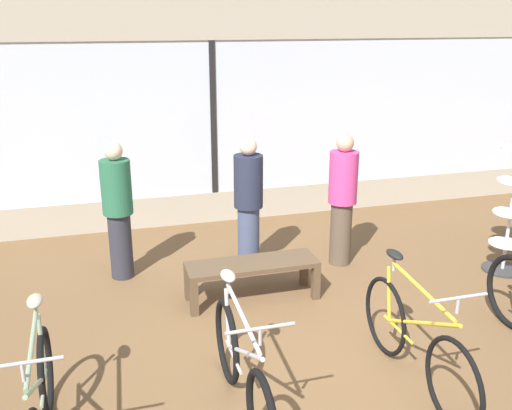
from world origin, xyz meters
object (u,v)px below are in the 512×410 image
bicycle_right (415,341)px  customer_mid_floor (118,209)px  customer_by_window (342,198)px  customer_near_rack (248,202)px  display_bench (252,269)px  bicycle_left (242,372)px  accessory_rack (510,218)px  bicycle_far_left (40,405)px

bicycle_right → customer_mid_floor: size_ratio=1.09×
customer_by_window → customer_mid_floor: 2.62m
customer_by_window → customer_near_rack: bearing=171.2°
customer_near_rack → customer_by_window: size_ratio=0.99×
bicycle_right → customer_mid_floor: bearing=128.3°
display_bench → customer_mid_floor: size_ratio=0.87×
bicycle_right → customer_by_window: (0.42, 2.42, 0.44)m
bicycle_left → accessory_rack: 4.05m
customer_by_window → customer_mid_floor: bearing=172.5°
customer_near_rack → customer_by_window: customer_by_window is taller
bicycle_far_left → bicycle_left: bearing=-1.1°
bicycle_far_left → bicycle_right: bicycle_right is taller
bicycle_right → accessory_rack: (2.22, 1.67, 0.26)m
customer_near_rack → bicycle_far_left: bearing=-130.2°
bicycle_right → customer_mid_floor: 3.54m
bicycle_left → accessory_rack: bearing=24.7°
customer_by_window → customer_mid_floor: (-2.60, 0.34, -0.00)m
display_bench → bicycle_far_left: bearing=-138.2°
accessory_rack → display_bench: accessory_rack is taller
bicycle_far_left → accessory_rack: bearing=18.1°
display_bench → bicycle_right: bearing=-64.0°
accessory_rack → bicycle_right: bearing=-143.0°
bicycle_left → accessory_rack: accessory_rack is taller
accessory_rack → customer_near_rack: accessory_rack is taller
bicycle_left → bicycle_right: bearing=0.7°
accessory_rack → bicycle_left: bearing=-155.3°
bicycle_left → customer_by_window: bearing=52.4°
customer_near_rack → bicycle_left: bearing=-106.2°
bicycle_left → display_bench: size_ratio=1.24×
customer_mid_floor → bicycle_left: bearing=-75.3°
bicycle_left → customer_by_window: 3.11m
bicycle_far_left → customer_by_window: bearing=36.2°
customer_by_window → bicycle_right: bearing=-99.9°
bicycle_right → display_bench: bicycle_right is taller
display_bench → customer_mid_floor: 1.69m
display_bench → accessory_rack: bearing=-2.3°
accessory_rack → display_bench: bearing=177.7°
bicycle_far_left → customer_by_window: (3.29, 2.41, 0.47)m
bicycle_left → bicycle_right: 1.45m
bicycle_right → customer_by_window: bearing=80.1°
bicycle_right → accessory_rack: accessory_rack is taller
bicycle_far_left → customer_by_window: customer_by_window is taller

